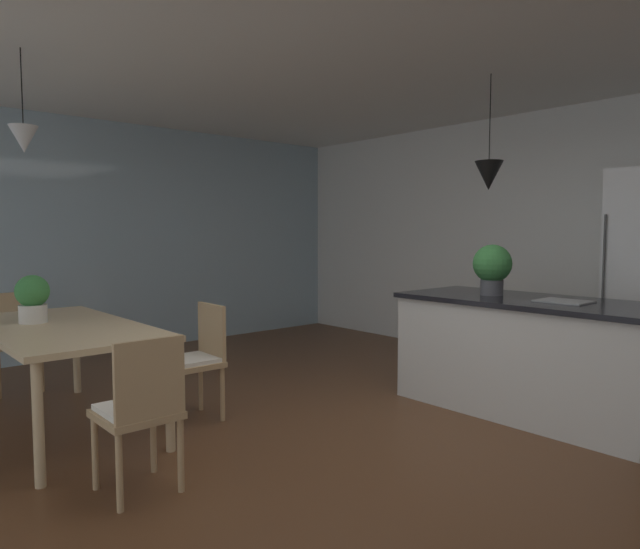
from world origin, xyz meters
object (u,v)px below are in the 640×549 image
Objects in this scene: dining_table at (60,334)px; potted_plant_on_island at (492,266)px; potted_plant_on_table at (32,297)px; chair_kitchen_end at (140,408)px; chair_far_right at (197,357)px; chair_window_end at (14,338)px; kitchen_island at (528,354)px.

dining_table is 3.37m from potted_plant_on_island.
potted_plant_on_table is (-1.91, -3.00, -0.19)m from potted_plant_on_island.
chair_far_right is (-0.91, 0.84, 0.00)m from chair_kitchen_end.
kitchen_island is (3.36, 2.89, -0.01)m from chair_window_end.
chair_kitchen_end is 0.43× the size of kitchen_island.
potted_plant_on_table is (-2.25, -3.00, 0.48)m from kitchen_island.
chair_kitchen_end is 1.00× the size of chair_window_end.
kitchen_island reaches higher than chair_window_end.
chair_far_right is at bearing -127.55° from kitchen_island.
kitchen_island reaches higher than chair_far_right.
dining_table is 2.24× the size of chair_far_right.
chair_kitchen_end is 2.69m from chair_window_end.
potted_plant_on_island is (-0.34, 0.00, 0.68)m from kitchen_island.
chair_window_end is 2.48× the size of potted_plant_on_table.
dining_table is 0.97× the size of kitchen_island.
potted_plant_on_table is at bearing -126.81° from kitchen_island.
kitchen_island is 4.80× the size of potted_plant_on_island.
potted_plant_on_island is at bearing 57.54° from potted_plant_on_table.
chair_window_end is at bearing 179.98° from chair_kitchen_end.
potted_plant_on_table is at bearing -154.29° from dining_table.
kitchen_island is at bearing 0.00° from potted_plant_on_island.
chair_window_end is 0.43× the size of kitchen_island.
potted_plant_on_island reaches higher than kitchen_island.
dining_table is at bearing -180.00° from chair_kitchen_end.
dining_table is 3.53m from kitchen_island.
potted_plant_on_island reaches higher than dining_table.
potted_plant_on_island is at bearing 59.89° from dining_table.
potted_plant_on_table is (-0.67, -0.96, 0.47)m from chair_far_right.
kitchen_island is at bearing 40.71° from chair_window_end.
potted_plant_on_island is (0.33, 2.89, 0.66)m from chair_kitchen_end.
dining_table is 4.66× the size of potted_plant_on_island.
dining_table is 2.24× the size of chair_kitchen_end.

